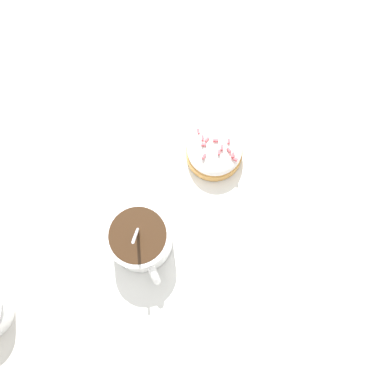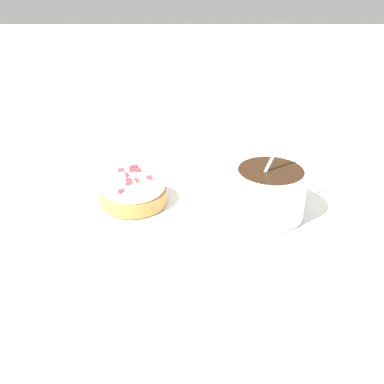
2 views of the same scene
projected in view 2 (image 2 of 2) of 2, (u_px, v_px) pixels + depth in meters
name	position (u px, v px, depth m)	size (l,w,h in m)	color
ground_plane	(199.00, 210.00, 0.54)	(3.00, 3.00, 0.00)	silver
paper_napkin	(199.00, 209.00, 0.54)	(0.36, 0.33, 0.00)	white
coffee_cup	(270.00, 190.00, 0.52)	(0.09, 0.10, 0.10)	white
frosted_pastry	(133.00, 190.00, 0.54)	(0.08, 0.08, 0.04)	#D19347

